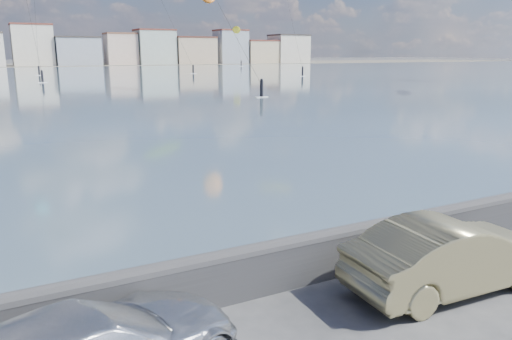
# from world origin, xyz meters

# --- Properties ---
(bay_water) EXTENTS (500.00, 177.00, 0.00)m
(bay_water) POSITION_xyz_m (0.00, 91.50, 0.01)
(bay_water) COLOR #455D69
(bay_water) RESTS_ON ground
(seawall) EXTENTS (400.00, 0.36, 1.08)m
(seawall) POSITION_xyz_m (0.00, 2.70, 0.58)
(seawall) COLOR #28282B
(seawall) RESTS_ON ground
(far_buildings) EXTENTS (240.79, 13.26, 14.60)m
(far_buildings) POSITION_xyz_m (1.31, 186.00, 6.03)
(far_buildings) COLOR silver
(far_buildings) RESTS_ON ground
(car_champagne) EXTENTS (4.55, 1.79, 1.48)m
(car_champagne) POSITION_xyz_m (3.88, 1.08, 0.74)
(car_champagne) COLOR tan
(car_champagne) RESTS_ON ground
(kitesurfer_13) EXTENTS (7.38, 16.61, 14.13)m
(kitesurfer_13) POSITION_xyz_m (75.23, 158.34, 12.12)
(kitesurfer_13) COLOR yellow
(kitesurfer_13) RESTS_ON ground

